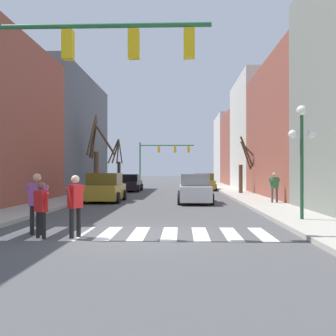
{
  "coord_description": "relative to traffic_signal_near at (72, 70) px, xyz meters",
  "views": [
    {
      "loc": [
        1.25,
        -11.1,
        1.86
      ],
      "look_at": [
        0.23,
        18.58,
        2.06
      ],
      "focal_mm": 42.0,
      "sensor_mm": 36.0,
      "label": 1
    }
  ],
  "objects": [
    {
      "name": "street_lamp_right_corner",
      "position": [
        7.45,
        2.67,
        -1.8
      ],
      "size": [
        0.95,
        0.36,
        4.01
      ],
      "color": "#1E4C2D",
      "rests_on": "sidewalk_right"
    },
    {
      "name": "building_row_right",
      "position": [
        11.74,
        25.03,
        0.21
      ],
      "size": [
        6.0,
        62.58,
        10.93
      ],
      "color": "gray",
      "rests_on": "ground_plane"
    },
    {
      "name": "crosswalk_stripes",
      "position": [
        1.96,
        0.22,
        -4.8
      ],
      "size": [
        7.65,
        2.6,
        0.01
      ],
      "color": "white",
      "rests_on": "ground_plane"
    },
    {
      "name": "ground_plane",
      "position": [
        1.96,
        -0.23,
        -4.8
      ],
      "size": [
        240.0,
        240.0,
        0.0
      ],
      "primitive_type": "plane",
      "color": "#4C4C4F"
    },
    {
      "name": "pedestrian_on_left_sidewalk",
      "position": [
        -0.63,
        -0.73,
        -3.88
      ],
      "size": [
        0.59,
        0.44,
        1.55
      ],
      "rotation": [
        0.0,
        0.0,
        2.54
      ],
      "color": "black",
      "rests_on": "ground_plane"
    },
    {
      "name": "street_tree_right_near",
      "position": [
        8.05,
        19.17,
        -2.71
      ],
      "size": [
        2.12,
        1.64,
        4.38
      ],
      "color": "brown",
      "rests_on": "sidewalk_right"
    },
    {
      "name": "car_parked_left_mid",
      "position": [
        -1.39,
        12.04,
        -4.0
      ],
      "size": [
        2.2,
        4.23,
        1.72
      ],
      "rotation": [
        0.0,
        0.0,
        1.57
      ],
      "color": "#A38423",
      "rests_on": "ground_plane"
    },
    {
      "name": "pedestrian_on_right_sidewalk",
      "position": [
        -0.97,
        -0.12,
        -3.75
      ],
      "size": [
        0.77,
        0.3,
        1.78
      ],
      "rotation": [
        0.0,
        0.0,
        2.97
      ],
      "color": "black",
      "rests_on": "ground_plane"
    },
    {
      "name": "traffic_signal_far",
      "position": [
        0.45,
        41.23,
        -0.57
      ],
      "size": [
        7.33,
        0.28,
        5.67
      ],
      "color": "#236038",
      "rests_on": "ground_plane"
    },
    {
      "name": "building_row_left",
      "position": [
        -7.83,
        12.82,
        -0.03
      ],
      "size": [
        6.0,
        37.2,
        10.11
      ],
      "color": "beige",
      "rests_on": "ground_plane"
    },
    {
      "name": "car_parked_right_mid",
      "position": [
        3.98,
        11.34,
        -4.02
      ],
      "size": [
        1.97,
        4.54,
        1.67
      ],
      "rotation": [
        0.0,
        0.0,
        1.57
      ],
      "color": "silver",
      "rests_on": "ground_plane"
    },
    {
      "name": "pedestrian_crossing_street",
      "position": [
        0.26,
        -0.55,
        -3.77
      ],
      "size": [
        0.39,
        0.71,
        1.73
      ],
      "rotation": [
        0.0,
        0.0,
        1.14
      ],
      "color": "black",
      "rests_on": "ground_plane"
    },
    {
      "name": "traffic_signal_near",
      "position": [
        0.0,
        0.0,
        0.0
      ],
      "size": [
        6.52,
        0.28,
        6.48
      ],
      "color": "#236038",
      "rests_on": "ground_plane"
    },
    {
      "name": "street_tree_right_far",
      "position": [
        -3.48,
        19.1,
        -1.79
      ],
      "size": [
        2.3,
        3.29,
        6.03
      ],
      "color": "brown",
      "rests_on": "sidewalk_left"
    },
    {
      "name": "pedestrian_near_right_corner",
      "position": [
        8.2,
        9.91,
        -3.7
      ],
      "size": [
        0.68,
        0.32,
        1.61
      ],
      "rotation": [
        0.0,
        0.0,
        3.46
      ],
      "color": "#4C4C51",
      "rests_on": "sidewalk_right"
    },
    {
      "name": "car_parked_right_far",
      "position": [
        5.34,
        26.01,
        -4.05
      ],
      "size": [
        2.13,
        4.31,
        1.61
      ],
      "rotation": [
        0.0,
        0.0,
        1.57
      ],
      "color": "#A38423",
      "rests_on": "ground_plane"
    },
    {
      "name": "car_parked_right_near",
      "position": [
        -1.45,
        23.8,
        -4.07
      ],
      "size": [
        2.08,
        4.7,
        1.54
      ],
      "rotation": [
        0.0,
        0.0,
        1.57
      ],
      "color": "black",
      "rests_on": "ground_plane"
    },
    {
      "name": "street_tree_left_mid",
      "position": [
        -3.68,
        30.78,
        -2.25
      ],
      "size": [
        2.08,
        2.57,
        5.17
      ],
      "color": "#473828",
      "rests_on": "sidewalk_left"
    }
  ]
}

